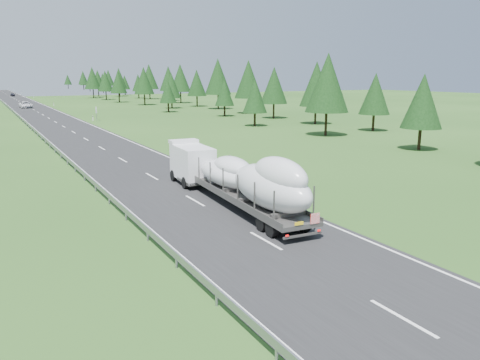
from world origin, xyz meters
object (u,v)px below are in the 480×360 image
distant_van (26,105)px  distant_car_dark (13,95)px  boat_truck (238,176)px  highway_sign (96,111)px

distant_van → distant_car_dark: (2.07, 79.28, -0.18)m
distant_van → boat_truck: bearing=-91.2°
boat_truck → distant_van: bearing=91.6°
highway_sign → distant_car_dark: size_ratio=0.67×
boat_truck → distant_car_dark: 188.82m
distant_van → highway_sign: bearing=-82.4°
distant_van → distant_car_dark: size_ratio=1.55×
highway_sign → distant_car_dark: 124.43m
boat_truck → highway_sign: bearing=85.3°
highway_sign → distant_car_dark: highway_sign is taller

